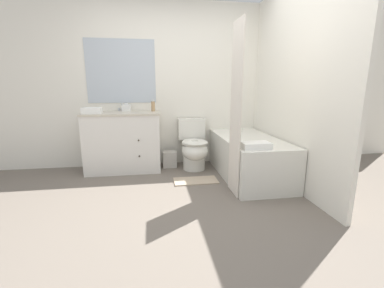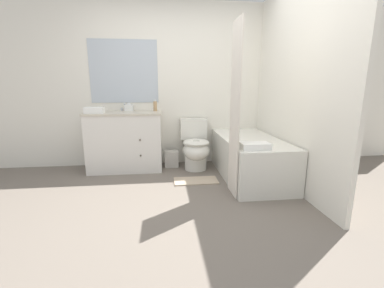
{
  "view_description": "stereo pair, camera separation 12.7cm",
  "coord_description": "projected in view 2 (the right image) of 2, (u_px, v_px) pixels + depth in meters",
  "views": [
    {
      "loc": [
        -0.36,
        -2.36,
        1.25
      ],
      "look_at": [
        0.13,
        0.79,
        0.53
      ],
      "focal_mm": 24.0,
      "sensor_mm": 36.0,
      "label": 1
    },
    {
      "loc": [
        -0.24,
        -2.38,
        1.25
      ],
      "look_at": [
        0.13,
        0.79,
        0.53
      ],
      "focal_mm": 24.0,
      "sensor_mm": 36.0,
      "label": 2
    }
  ],
  "objects": [
    {
      "name": "bathtub",
      "position": [
        249.0,
        157.0,
        3.57
      ],
      "size": [
        0.75,
        1.59,
        0.55
      ],
      "color": "silver",
      "rests_on": "ground_plane"
    },
    {
      "name": "wall_right",
      "position": [
        285.0,
        86.0,
        3.33
      ],
      "size": [
        0.05,
        2.75,
        2.5
      ],
      "color": "white",
      "rests_on": "ground_plane"
    },
    {
      "name": "ground_plane",
      "position": [
        188.0,
        212.0,
        2.6
      ],
      "size": [
        14.0,
        14.0,
        0.0
      ],
      "primitive_type": "plane",
      "color": "#6B6056"
    },
    {
      "name": "soap_dispenser",
      "position": [
        155.0,
        106.0,
        3.87
      ],
      "size": [
        0.06,
        0.06,
        0.18
      ],
      "color": "tan",
      "rests_on": "vanity_cabinet"
    },
    {
      "name": "wall_back",
      "position": [
        176.0,
        86.0,
        4.05
      ],
      "size": [
        8.0,
        0.06,
        2.5
      ],
      "color": "white",
      "rests_on": "ground_plane"
    },
    {
      "name": "tissue_box",
      "position": [
        129.0,
        108.0,
        3.91
      ],
      "size": [
        0.13,
        0.12,
        0.12
      ],
      "color": "white",
      "rests_on": "vanity_cabinet"
    },
    {
      "name": "sink_faucet",
      "position": [
        125.0,
        108.0,
        3.94
      ],
      "size": [
        0.14,
        0.12,
        0.12
      ],
      "color": "silver",
      "rests_on": "vanity_cabinet"
    },
    {
      "name": "vanity_cabinet",
      "position": [
        125.0,
        141.0,
        3.86
      ],
      "size": [
        1.09,
        0.57,
        0.88
      ],
      "color": "silver",
      "rests_on": "ground_plane"
    },
    {
      "name": "bath_towel_folded",
      "position": [
        255.0,
        146.0,
        2.88
      ],
      "size": [
        0.32,
        0.19,
        0.07
      ],
      "color": "white",
      "rests_on": "bathtub"
    },
    {
      "name": "bath_mat",
      "position": [
        196.0,
        181.0,
        3.44
      ],
      "size": [
        0.58,
        0.29,
        0.02
      ],
      "color": "tan",
      "rests_on": "ground_plane"
    },
    {
      "name": "toilet",
      "position": [
        195.0,
        147.0,
        3.9
      ],
      "size": [
        0.42,
        0.68,
        0.75
      ],
      "color": "silver",
      "rests_on": "ground_plane"
    },
    {
      "name": "hand_towel_folded",
      "position": [
        94.0,
        110.0,
        3.56
      ],
      "size": [
        0.26,
        0.15,
        0.08
      ],
      "color": "white",
      "rests_on": "vanity_cabinet"
    },
    {
      "name": "wastebasket",
      "position": [
        171.0,
        159.0,
        4.05
      ],
      "size": [
        0.21,
        0.18,
        0.25
      ],
      "color": "#B7B2A8",
      "rests_on": "ground_plane"
    },
    {
      "name": "shower_curtain",
      "position": [
        235.0,
        112.0,
        2.84
      ],
      "size": [
        0.01,
        0.36,
        1.93
      ],
      "color": "silver",
      "rests_on": "ground_plane"
    }
  ]
}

